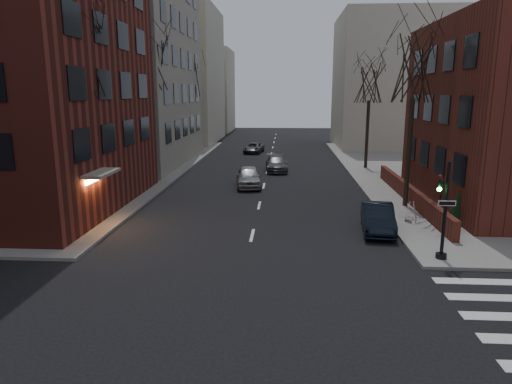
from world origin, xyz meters
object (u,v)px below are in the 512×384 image
(car_lane_far, at_px, (254,148))
(sandwich_board, at_px, (411,211))
(tree_right_a, at_px, (415,70))
(car_lane_silver, at_px, (248,177))
(tree_left_a, at_px, (80,58))
(tree_right_b, at_px, (370,83))
(traffic_signal, at_px, (443,217))
(parked_sedan, at_px, (378,218))
(streetlamp_near, at_px, (144,130))
(evergreen_shrub, at_px, (458,206))
(streetlamp_far, at_px, (198,116))
(tree_left_c, at_px, (188,80))
(tree_left_b, at_px, (149,64))
(car_lane_gray, at_px, (276,164))

(car_lane_far, xyz_separation_m, sandwich_board, (10.29, -28.01, 0.08))
(tree_right_a, xyz_separation_m, car_lane_silver, (-9.92, 5.65, -7.29))
(tree_left_a, relative_size, tree_right_b, 1.12)
(traffic_signal, bearing_deg, car_lane_far, 106.49)
(traffic_signal, bearing_deg, tree_right_b, 87.85)
(tree_right_b, xyz_separation_m, parked_sedan, (-2.60, -18.93, -6.89))
(parked_sedan, bearing_deg, streetlamp_near, 154.10)
(tree_left_a, xyz_separation_m, parked_sedan, (15.00, -0.93, -7.78))
(car_lane_far, bearing_deg, evergreen_shrub, -58.34)
(streetlamp_near, height_order, sandwich_board, streetlamp_near)
(traffic_signal, xyz_separation_m, tree_left_a, (-16.74, 5.01, 6.56))
(streetlamp_near, relative_size, streetlamp_far, 1.00)
(parked_sedan, xyz_separation_m, evergreen_shrub, (4.30, 1.14, 0.37))
(tree_left_c, bearing_deg, streetlamp_near, -88.09)
(tree_left_a, distance_m, car_lane_far, 30.52)
(tree_right_b, distance_m, parked_sedan, 20.32)
(traffic_signal, bearing_deg, tree_left_b, 134.54)
(tree_left_a, distance_m, tree_left_b, 12.01)
(streetlamp_near, distance_m, car_lane_far, 21.90)
(tree_left_a, relative_size, sandwich_board, 10.49)
(tree_left_c, height_order, streetlamp_near, tree_left_c)
(tree_left_b, height_order, sandwich_board, tree_left_b)
(tree_left_b, relative_size, evergreen_shrub, 5.92)
(evergreen_shrub, bearing_deg, parked_sedan, -165.09)
(car_lane_silver, distance_m, car_lane_far, 19.06)
(traffic_signal, distance_m, streetlamp_near, 20.86)
(traffic_signal, xyz_separation_m, tree_left_b, (-16.74, 17.01, 7.00))
(car_lane_far, bearing_deg, streetlamp_near, -98.69)
(tree_right_a, bearing_deg, car_lane_gray, 122.62)
(traffic_signal, xyz_separation_m, car_lane_silver, (-9.05, 14.66, -1.16))
(car_lane_gray, bearing_deg, tree_right_b, 6.59)
(tree_left_c, bearing_deg, tree_left_a, -90.00)
(tree_left_a, height_order, parked_sedan, tree_left_a)
(car_lane_gray, height_order, evergreen_shrub, evergreen_shrub)
(tree_left_b, relative_size, car_lane_silver, 2.48)
(car_lane_far, bearing_deg, tree_right_b, -36.71)
(streetlamp_far, xyz_separation_m, car_lane_far, (6.17, 0.69, -3.68))
(streetlamp_near, xyz_separation_m, evergreen_shrub, (18.70, -7.79, -3.17))
(streetlamp_far, height_order, car_lane_silver, streetlamp_far)
(traffic_signal, xyz_separation_m, streetlamp_near, (-16.14, 13.01, 2.33))
(car_lane_silver, height_order, evergreen_shrub, evergreen_shrub)
(car_lane_far, height_order, evergreen_shrub, evergreen_shrub)
(car_lane_gray, xyz_separation_m, sandwich_board, (7.46, -15.82, -0.01))
(tree_right_b, height_order, evergreen_shrub, tree_right_b)
(traffic_signal, height_order, tree_left_b, tree_left_b)
(streetlamp_far, distance_m, car_lane_silver, 19.97)
(sandwich_board, bearing_deg, car_lane_gray, 132.59)
(traffic_signal, distance_m, car_lane_far, 35.16)
(tree_left_c, height_order, sandwich_board, tree_left_c)
(streetlamp_far, relative_size, parked_sedan, 1.50)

